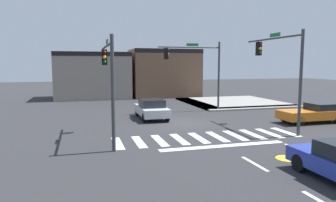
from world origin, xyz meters
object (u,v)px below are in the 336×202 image
(traffic_signal_southwest, at_px, (108,69))
(car_orange, at_px, (314,113))
(car_silver, at_px, (152,109))
(traffic_signal_southeast, at_px, (280,61))
(traffic_signal_northeast, at_px, (197,63))

(traffic_signal_southwest, height_order, car_orange, traffic_signal_southwest)
(traffic_signal_southwest, height_order, car_silver, traffic_signal_southwest)
(traffic_signal_southeast, bearing_deg, traffic_signal_southwest, 91.14)
(car_silver, distance_m, car_orange, 11.89)
(traffic_signal_northeast, height_order, traffic_signal_southwest, traffic_signal_northeast)
(traffic_signal_northeast, distance_m, car_silver, 6.43)
(traffic_signal_southwest, xyz_separation_m, car_orange, (14.63, 1.45, -3.22))
(traffic_signal_northeast, relative_size, car_silver, 1.39)
(traffic_signal_southwest, bearing_deg, car_orange, -84.33)
(traffic_signal_northeast, bearing_deg, car_orange, 129.48)
(traffic_signal_northeast, height_order, traffic_signal_southeast, same)
(traffic_signal_southwest, distance_m, traffic_signal_southeast, 10.77)
(car_orange, bearing_deg, traffic_signal_southwest, 5.67)
(car_silver, height_order, car_orange, car_silver)
(traffic_signal_southwest, distance_m, car_silver, 7.97)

